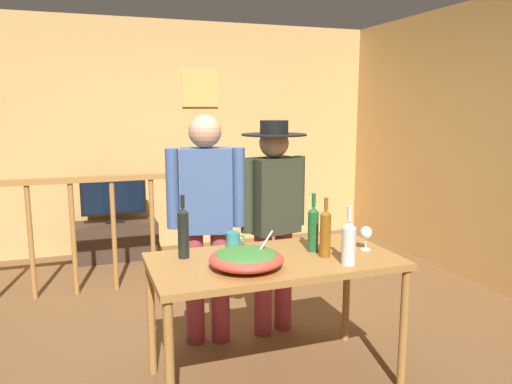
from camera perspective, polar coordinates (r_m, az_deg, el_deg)
name	(u,v)px	position (r m, az deg, el deg)	size (l,w,h in m)	color
ground_plane	(227,344)	(3.69, -3.38, -17.06)	(7.05, 7.05, 0.00)	brown
back_wall	(161,136)	(5.96, -10.83, 6.30)	(5.28, 0.10, 2.64)	tan
side_wall_right	(458,142)	(5.34, 22.19, 5.35)	(0.10, 4.07, 2.64)	tan
framed_picture	(200,89)	(5.98, -6.44, 11.65)	(0.43, 0.03, 0.41)	tan
stair_railing	(97,222)	(4.66, -17.78, -3.25)	(2.51, 0.10, 1.11)	#9E6B33
tv_console	(116,240)	(5.73, -15.82, -5.35)	(0.90, 0.40, 0.41)	#38281E
flat_screen_tv	(114,198)	(5.59, -16.03, -0.62)	(0.68, 0.12, 0.48)	black
serving_table	(274,271)	(2.98, 2.10, -9.00)	(1.46, 0.75, 0.79)	#9E6B33
salad_bowl	(246,258)	(2.77, -1.12, -7.58)	(0.42, 0.42, 0.21)	#CC3D2D
wine_glass	(366,234)	(3.17, 12.51, -4.70)	(0.07, 0.07, 0.15)	silver
wine_bottle_dark	(183,232)	(2.95, -8.35, -4.54)	(0.07, 0.07, 0.38)	black
wine_bottle_amber	(325,232)	(2.97, 7.97, -4.61)	(0.06, 0.06, 0.36)	brown
wine_bottle_green	(313,228)	(3.08, 6.58, -4.12)	(0.07, 0.07, 0.36)	#1E5628
wine_bottle_clear	(349,242)	(2.86, 10.61, -5.62)	(0.08, 0.08, 0.34)	silver
mug_teal	(233,240)	(3.17, -2.62, -5.49)	(0.12, 0.09, 0.10)	teal
person_standing_left	(206,213)	(3.44, -5.72, -2.39)	(0.53, 0.29, 1.61)	#9E3842
person_standing_right	(274,211)	(3.59, 2.03, -2.14)	(0.52, 0.46, 1.57)	#9E3842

